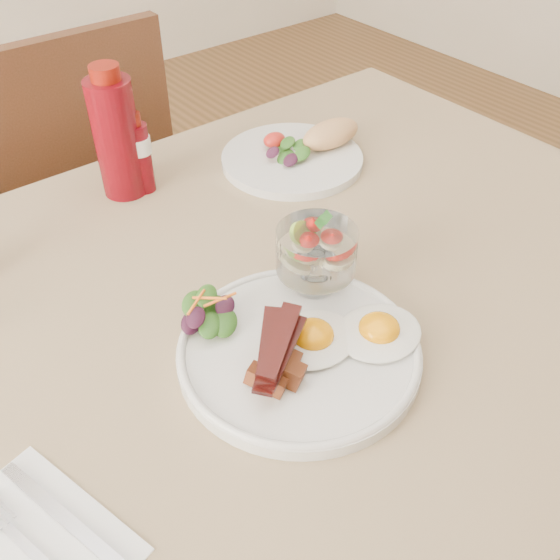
{
  "coord_description": "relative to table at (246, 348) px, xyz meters",
  "views": [
    {
      "loc": [
        -0.33,
        -0.49,
        1.29
      ],
      "look_at": [
        0.01,
        -0.06,
        0.82
      ],
      "focal_mm": 40.0,
      "sensor_mm": 36.0,
      "label": 1
    }
  ],
  "objects": [
    {
      "name": "fried_eggs",
      "position": [
        0.04,
        -0.14,
        0.11
      ],
      "size": [
        0.18,
        0.14,
        0.03
      ],
      "rotation": [
        0.0,
        0.0,
        0.1
      ],
      "color": "white",
      "rests_on": "main_plate"
    },
    {
      "name": "napkin_cutlery",
      "position": [
        -0.32,
        -0.14,
        0.09
      ],
      "size": [
        0.14,
        0.2,
        0.01
      ],
      "rotation": [
        0.0,
        0.0,
        0.26
      ],
      "color": "white",
      "rests_on": "table"
    },
    {
      "name": "bacon_potato_pile",
      "position": [
        -0.05,
        -0.13,
        0.13
      ],
      "size": [
        0.1,
        0.09,
        0.05
      ],
      "rotation": [
        0.0,
        0.0,
        0.23
      ],
      "color": "brown",
      "rests_on": "main_plate"
    },
    {
      "name": "ketchup_bottle",
      "position": [
        0.01,
        0.33,
        0.18
      ],
      "size": [
        0.07,
        0.07,
        0.2
      ],
      "rotation": [
        0.0,
        0.0,
        -0.07
      ],
      "color": "#5D050C",
      "rests_on": "table"
    },
    {
      "name": "table",
      "position": [
        0.0,
        0.0,
        0.0
      ],
      "size": [
        1.33,
        0.88,
        0.75
      ],
      "color": "#512C19",
      "rests_on": "ground"
    },
    {
      "name": "second_plate",
      "position": [
        0.28,
        0.23,
        0.1
      ],
      "size": [
        0.26,
        0.24,
        0.06
      ],
      "rotation": [
        0.0,
        0.0,
        0.27
      ],
      "color": "silver",
      "rests_on": "table"
    },
    {
      "name": "side_salad",
      "position": [
        -0.07,
        -0.02,
        0.12
      ],
      "size": [
        0.08,
        0.07,
        0.04
      ],
      "rotation": [
        0.0,
        0.0,
        0.16
      ],
      "color": "#1D4312",
      "rests_on": "main_plate"
    },
    {
      "name": "hot_sauce_bottle",
      "position": [
        0.03,
        0.31,
        0.15
      ],
      "size": [
        0.04,
        0.04,
        0.13
      ],
      "rotation": [
        0.0,
        0.0,
        0.07
      ],
      "color": "#5D050C",
      "rests_on": "table"
    },
    {
      "name": "chair_far",
      "position": [
        0.0,
        0.66,
        -0.14
      ],
      "size": [
        0.42,
        0.42,
        0.93
      ],
      "color": "#512C19",
      "rests_on": "ground"
    },
    {
      "name": "main_plate",
      "position": [
        -0.01,
        -0.12,
        0.1
      ],
      "size": [
        0.28,
        0.28,
        0.02
      ],
      "primitive_type": "cylinder",
      "color": "silver",
      "rests_on": "table"
    },
    {
      "name": "fruit_cup",
      "position": [
        0.08,
        -0.05,
        0.16
      ],
      "size": [
        0.1,
        0.1,
        0.1
      ],
      "rotation": [
        0.0,
        0.0,
        -0.12
      ],
      "color": "white",
      "rests_on": "main_plate"
    }
  ]
}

